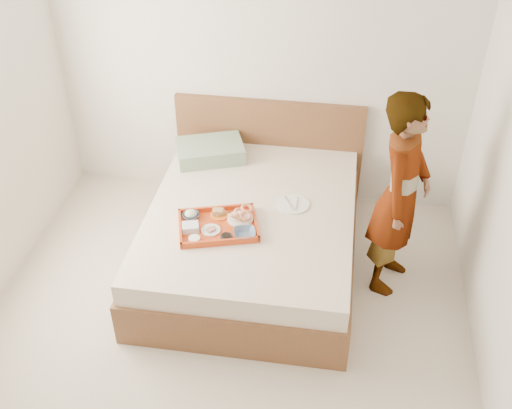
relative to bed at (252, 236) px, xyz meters
The scene contains 16 objects.
ground 1.04m from the bed, 94.79° to the right, with size 3.50×4.00×0.01m, color beige.
wall_back 1.44m from the bed, 94.79° to the left, with size 3.50×0.01×2.60m, color silver.
bed is the anchor object (origin of this frame).
headboard 0.99m from the bed, 90.00° to the left, with size 1.65×0.06×0.95m, color brown.
pillow 0.88m from the bed, 124.89° to the left, with size 0.55×0.38×0.13m, color gray.
tray 0.45m from the bed, 127.14° to the right, with size 0.57×0.41×0.05m, color red.
prawn_plate 0.33m from the bed, 109.90° to the right, with size 0.20×0.20×0.01m, color white.
navy_bowl_big 0.45m from the bed, 89.06° to the right, with size 0.16×0.16×0.04m, color #162747.
sauce_dish 0.51m from the bed, 106.33° to the right, with size 0.08×0.08×0.03m, color black.
meat_plate 0.50m from the bed, 127.19° to the right, with size 0.14×0.14×0.01m, color white.
bread_plate 0.39m from the bed, 147.65° to the right, with size 0.14×0.14×0.01m, color orange.
salad_bowl 0.56m from the bed, 154.72° to the right, with size 0.12×0.12×0.04m, color #162747.
plastic_tub 0.60m from the bed, 138.98° to the right, with size 0.12×0.10×0.05m, color silver.
cheese_round 0.64m from the bed, 126.61° to the right, with size 0.08×0.08×0.03m, color white.
dinner_plate 0.42m from the bed, 17.74° to the left, with size 0.25×0.25×0.01m, color white.
person 1.20m from the bed, ahead, with size 0.58×0.38×1.60m, color white.
Camera 1 is at (0.69, -2.70, 3.37)m, focal length 43.34 mm.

